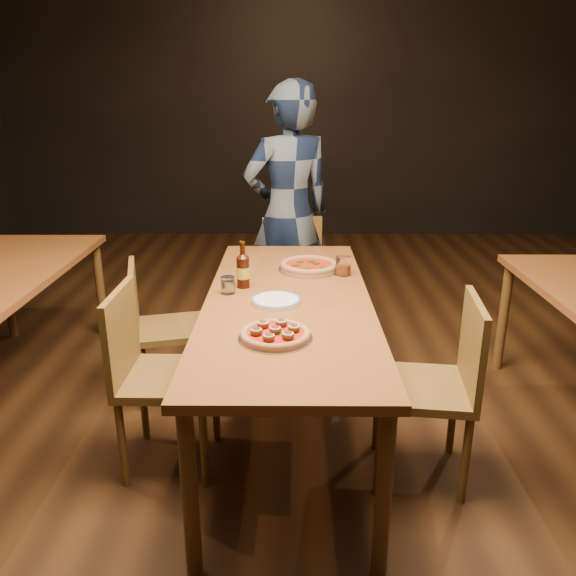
{
  "coord_description": "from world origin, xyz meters",
  "views": [
    {
      "loc": [
        0.01,
        -2.57,
        1.68
      ],
      "look_at": [
        0.0,
        -0.05,
        0.82
      ],
      "focal_mm": 35.0,
      "sensor_mm": 36.0,
      "label": 1
    }
  ],
  "objects_px": {
    "table_main": "(288,312)",
    "plate_stack": "(276,301)",
    "pizza_margherita": "(309,266)",
    "beer_bottle": "(243,271)",
    "chair_end": "(296,281)",
    "diner": "(288,215)",
    "chair_main_sw": "(170,327)",
    "chair_main_e": "(422,386)",
    "water_glass": "(228,285)",
    "amber_glass": "(343,266)",
    "pizza_meatball": "(275,334)",
    "chair_main_nw": "(168,376)"
  },
  "relations": [
    {
      "from": "amber_glass",
      "to": "chair_main_e",
      "type": "bearing_deg",
      "value": -67.12
    },
    {
      "from": "chair_main_nw",
      "to": "chair_main_sw",
      "type": "distance_m",
      "value": 0.67
    },
    {
      "from": "pizza_margherita",
      "to": "chair_main_sw",
      "type": "bearing_deg",
      "value": -175.01
    },
    {
      "from": "chair_main_nw",
      "to": "chair_main_sw",
      "type": "xyz_separation_m",
      "value": [
        -0.13,
        0.66,
        -0.03
      ]
    },
    {
      "from": "chair_main_sw",
      "to": "chair_main_e",
      "type": "distance_m",
      "value": 1.48
    },
    {
      "from": "plate_stack",
      "to": "chair_main_sw",
      "type": "bearing_deg",
      "value": 142.95
    },
    {
      "from": "table_main",
      "to": "amber_glass",
      "type": "bearing_deg",
      "value": 51.72
    },
    {
      "from": "chair_main_sw",
      "to": "chair_end",
      "type": "height_order",
      "value": "chair_end"
    },
    {
      "from": "pizza_meatball",
      "to": "chair_main_nw",
      "type": "bearing_deg",
      "value": 155.9
    },
    {
      "from": "table_main",
      "to": "beer_bottle",
      "type": "xyz_separation_m",
      "value": [
        -0.23,
        0.17,
        0.16
      ]
    },
    {
      "from": "table_main",
      "to": "plate_stack",
      "type": "bearing_deg",
      "value": -129.39
    },
    {
      "from": "diner",
      "to": "chair_main_e",
      "type": "bearing_deg",
      "value": 87.2
    },
    {
      "from": "chair_main_sw",
      "to": "pizza_meatball",
      "type": "relative_size",
      "value": 2.79
    },
    {
      "from": "beer_bottle",
      "to": "pizza_meatball",
      "type": "bearing_deg",
      "value": -74.28
    },
    {
      "from": "chair_main_nw",
      "to": "chair_main_e",
      "type": "bearing_deg",
      "value": -93.4
    },
    {
      "from": "chair_end",
      "to": "pizza_meatball",
      "type": "distance_m",
      "value": 1.66
    },
    {
      "from": "pizza_margherita",
      "to": "diner",
      "type": "bearing_deg",
      "value": 98.26
    },
    {
      "from": "water_glass",
      "to": "diner",
      "type": "bearing_deg",
      "value": 76.64
    },
    {
      "from": "pizza_margherita",
      "to": "beer_bottle",
      "type": "relative_size",
      "value": 1.48
    },
    {
      "from": "chair_main_e",
      "to": "water_glass",
      "type": "bearing_deg",
      "value": -107.39
    },
    {
      "from": "chair_main_sw",
      "to": "pizza_margherita",
      "type": "xyz_separation_m",
      "value": [
        0.8,
        0.07,
        0.35
      ]
    },
    {
      "from": "chair_main_e",
      "to": "plate_stack",
      "type": "height_order",
      "value": "chair_main_e"
    },
    {
      "from": "pizza_meatball",
      "to": "pizza_margherita",
      "type": "relative_size",
      "value": 0.87
    },
    {
      "from": "table_main",
      "to": "chair_main_sw",
      "type": "distance_m",
      "value": 0.83
    },
    {
      "from": "chair_end",
      "to": "pizza_margherita",
      "type": "bearing_deg",
      "value": -90.9
    },
    {
      "from": "table_main",
      "to": "plate_stack",
      "type": "relative_size",
      "value": 8.55
    },
    {
      "from": "beer_bottle",
      "to": "diner",
      "type": "relative_size",
      "value": 0.13
    },
    {
      "from": "plate_stack",
      "to": "beer_bottle",
      "type": "distance_m",
      "value": 0.3
    },
    {
      "from": "chair_main_e",
      "to": "pizza_meatball",
      "type": "relative_size",
      "value": 3.0
    },
    {
      "from": "chair_main_nw",
      "to": "beer_bottle",
      "type": "height_order",
      "value": "beer_bottle"
    },
    {
      "from": "table_main",
      "to": "diner",
      "type": "bearing_deg",
      "value": 90.24
    },
    {
      "from": "chair_main_e",
      "to": "amber_glass",
      "type": "relative_size",
      "value": 8.63
    },
    {
      "from": "chair_end",
      "to": "amber_glass",
      "type": "height_order",
      "value": "chair_end"
    },
    {
      "from": "pizza_meatball",
      "to": "pizza_margherita",
      "type": "distance_m",
      "value": 0.97
    },
    {
      "from": "chair_main_nw",
      "to": "pizza_meatball",
      "type": "relative_size",
      "value": 3.02
    },
    {
      "from": "chair_main_nw",
      "to": "chair_main_e",
      "type": "relative_size",
      "value": 1.01
    },
    {
      "from": "diner",
      "to": "beer_bottle",
      "type": "bearing_deg",
      "value": 55.84
    },
    {
      "from": "chair_main_sw",
      "to": "pizza_meatball",
      "type": "bearing_deg",
      "value": -158.72
    },
    {
      "from": "table_main",
      "to": "plate_stack",
      "type": "distance_m",
      "value": 0.12
    },
    {
      "from": "table_main",
      "to": "chair_main_sw",
      "type": "height_order",
      "value": "chair_main_sw"
    },
    {
      "from": "chair_main_sw",
      "to": "plate_stack",
      "type": "distance_m",
      "value": 0.85
    },
    {
      "from": "pizza_meatball",
      "to": "water_glass",
      "type": "height_order",
      "value": "water_glass"
    },
    {
      "from": "chair_main_nw",
      "to": "water_glass",
      "type": "distance_m",
      "value": 0.53
    },
    {
      "from": "pizza_margherita",
      "to": "beer_bottle",
      "type": "xyz_separation_m",
      "value": [
        -0.35,
        -0.31,
        0.06
      ]
    },
    {
      "from": "diner",
      "to": "chair_end",
      "type": "bearing_deg",
      "value": 84.42
    },
    {
      "from": "chair_main_sw",
      "to": "beer_bottle",
      "type": "relative_size",
      "value": 3.58
    },
    {
      "from": "diner",
      "to": "chair_main_sw",
      "type": "bearing_deg",
      "value": 30.27
    },
    {
      "from": "chair_main_nw",
      "to": "plate_stack",
      "type": "relative_size",
      "value": 3.92
    },
    {
      "from": "plate_stack",
      "to": "beer_bottle",
      "type": "bearing_deg",
      "value": 126.72
    },
    {
      "from": "chair_main_sw",
      "to": "diner",
      "type": "height_order",
      "value": "diner"
    }
  ]
}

